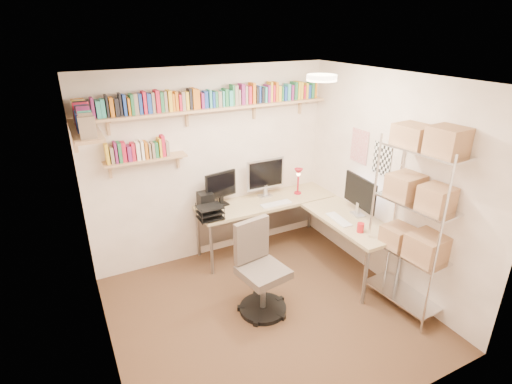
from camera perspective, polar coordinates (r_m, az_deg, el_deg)
ground at (r=4.62m, az=1.50°, el=-16.81°), size 3.20×3.20×0.00m
room_shell at (r=3.82m, az=1.79°, el=1.37°), size 3.24×3.04×2.52m
wall_shelves at (r=4.68m, az=-10.71°, el=11.17°), size 3.12×1.09×0.80m
corner_desk at (r=5.23m, az=3.24°, el=-2.18°), size 1.98×1.93×1.29m
office_chair at (r=4.42m, az=0.55°, el=-11.73°), size 0.55×0.55×1.04m
wire_rack at (r=4.34m, az=22.39°, el=-1.17°), size 0.48×0.87×2.10m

